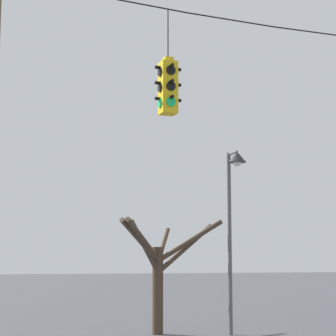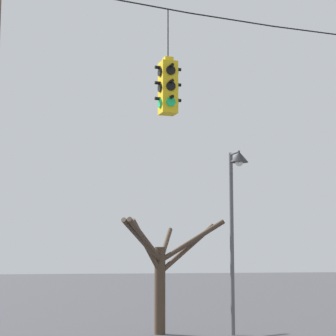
# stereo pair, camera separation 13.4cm
# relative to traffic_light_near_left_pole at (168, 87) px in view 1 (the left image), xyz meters

# --- Properties ---
(span_wire) EXTENTS (14.28, 0.03, 0.34)m
(span_wire) POSITION_rel_traffic_light_near_left_pole_xyz_m (3.55, 0.00, 1.75)
(span_wire) COLOR black
(traffic_light_near_left_pole) EXTENTS (0.58, 0.58, 2.31)m
(traffic_light_near_left_pole) POSITION_rel_traffic_light_near_left_pole_xyz_m (0.00, 0.00, 0.00)
(traffic_light_near_left_pole) COLOR yellow
(street_lamp) EXTENTS (0.55, 0.93, 5.48)m
(street_lamp) POSITION_rel_traffic_light_near_left_pole_xyz_m (3.95, 5.12, -1.59)
(street_lamp) COLOR #515156
(street_lamp) RESTS_ON ground_plane
(bare_tree) EXTENTS (3.60, 3.53, 3.46)m
(bare_tree) POSITION_rel_traffic_light_near_left_pole_xyz_m (1.96, 6.21, -3.80)
(bare_tree) COLOR #423326
(bare_tree) RESTS_ON ground_plane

